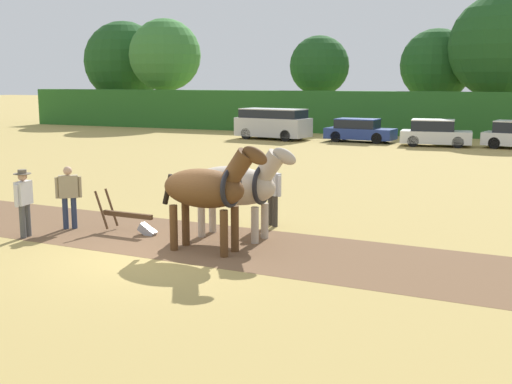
# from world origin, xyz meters

# --- Properties ---
(ground_plane) EXTENTS (240.00, 240.00, 0.00)m
(ground_plane) POSITION_xyz_m (0.00, 0.00, 0.00)
(ground_plane) COLOR #A88E4C
(plowed_furrow_strip) EXTENTS (25.14, 4.64, 0.01)m
(plowed_furrow_strip) POSITION_xyz_m (-2.91, 1.60, 0.00)
(plowed_furrow_strip) COLOR brown
(plowed_furrow_strip) RESTS_ON ground
(hedgerow) EXTENTS (64.17, 1.32, 3.01)m
(hedgerow) POSITION_xyz_m (0.00, 33.13, 1.50)
(hedgerow) COLOR #286023
(hedgerow) RESTS_ON ground
(tree_far_left) EXTENTS (7.18, 7.18, 9.03)m
(tree_far_left) POSITION_xyz_m (-26.98, 38.13, 5.43)
(tree_far_left) COLOR #423323
(tree_far_left) RESTS_ON ground
(tree_left) EXTENTS (5.96, 5.96, 8.82)m
(tree_left) POSITION_xyz_m (-21.07, 35.46, 5.82)
(tree_left) COLOR brown
(tree_left) RESTS_ON ground
(tree_center_left) EXTENTS (4.57, 4.57, 7.16)m
(tree_center_left) POSITION_xyz_m (-7.98, 36.49, 4.85)
(tree_center_left) COLOR brown
(tree_center_left) RESTS_ON ground
(tree_center) EXTENTS (5.34, 5.34, 7.55)m
(tree_center) POSITION_xyz_m (0.56, 38.19, 4.86)
(tree_center) COLOR brown
(tree_center) RESTS_ON ground
(tree_center_right) EXTENTS (7.06, 7.06, 9.60)m
(tree_center_right) POSITION_xyz_m (5.04, 36.30, 6.06)
(tree_center_right) COLOR brown
(tree_center_right) RESTS_ON ground
(draft_horse_lead_left) EXTENTS (2.68, 1.00, 2.48)m
(draft_horse_lead_left) POSITION_xyz_m (0.92, 0.75, 1.41)
(draft_horse_lead_left) COLOR #513319
(draft_horse_lead_left) RESTS_ON ground
(draft_horse_lead_right) EXTENTS (2.89, 1.08, 2.32)m
(draft_horse_lead_right) POSITION_xyz_m (0.98, 2.11, 1.29)
(draft_horse_lead_right) COLOR #B2A38E
(draft_horse_lead_right) RESTS_ON ground
(plow) EXTENTS (1.69, 0.48, 1.13)m
(plow) POSITION_xyz_m (-1.64, 1.55, 0.32)
(plow) COLOR #4C331E
(plow) RESTS_ON ground
(farmer_at_plow) EXTENTS (0.53, 0.45, 1.61)m
(farmer_at_plow) POSITION_xyz_m (-3.37, 1.32, 0.93)
(farmer_at_plow) COLOR #28334C
(farmer_at_plow) RESTS_ON ground
(farmer_beside_team) EXTENTS (0.56, 0.43, 1.63)m
(farmer_beside_team) POSITION_xyz_m (1.28, 3.68, 0.94)
(farmer_beside_team) COLOR #38332D
(farmer_beside_team) RESTS_ON ground
(farmer_onlooker_left) EXTENTS (0.41, 0.64, 1.65)m
(farmer_onlooker_left) POSITION_xyz_m (-3.77, 0.17, 0.96)
(farmer_onlooker_left) COLOR #4C4C4C
(farmer_onlooker_left) RESTS_ON ground
(parked_van) EXTENTS (4.97, 2.74, 1.96)m
(parked_van) POSITION_xyz_m (-7.99, 26.94, 1.02)
(parked_van) COLOR #BCBCC1
(parked_van) RESTS_ON ground
(parked_car_left) EXTENTS (4.33, 2.09, 1.43)m
(parked_car_left) POSITION_xyz_m (-2.43, 27.42, 0.70)
(parked_car_left) COLOR navy
(parked_car_left) RESTS_ON ground
(parked_car_center_left) EXTENTS (4.11, 2.13, 1.54)m
(parked_car_center_left) POSITION_xyz_m (2.25, 26.52, 0.74)
(parked_car_center_left) COLOR silver
(parked_car_center_left) RESTS_ON ground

